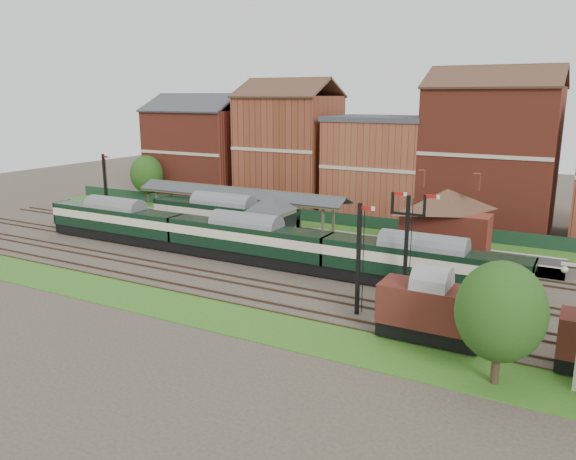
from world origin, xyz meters
The scene contains 18 objects.
ground centered at (0.00, 0.00, 0.00)m, with size 160.00×160.00×0.00m, color #473D33.
grass_back centered at (0.00, 16.00, 0.03)m, with size 90.00×4.50×0.06m, color #2D6619.
grass_front centered at (0.00, -12.00, 0.03)m, with size 90.00×5.00×0.06m, color #2D6619.
fence centered at (0.00, 18.00, 0.75)m, with size 90.00×0.12×1.50m, color #193823.
platform centered at (-5.00, 9.75, 0.50)m, with size 55.00×3.40×1.00m, color #2D2D2D.
signal_box centered at (-3.00, 3.25, 3.19)m, with size 5.40×5.40×6.00m.
brick_hut centered at (5.00, 3.25, 1.20)m, with size 3.20×2.64×2.94m.
station_building centered at (12.00, 9.75, 3.96)m, with size 8.10×8.10×5.90m.
canopy centered at (-11.00, 9.75, 4.58)m, with size 26.00×3.89×4.08m.
semaphore_bracket centered at (12.04, -2.50, 4.63)m, with size 3.60×0.25×8.18m.
semaphore_platform_end centered at (-29.98, 8.00, 4.16)m, with size 1.23×0.25×8.00m.
semaphore_siding centered at (10.02, -7.00, 4.16)m, with size 1.23×0.25×8.00m.
town_backdrop centered at (-0.18, 25.00, 7.00)m, with size 69.00×10.00×16.00m.
dmu_train centered at (-3.78, 0.00, 2.22)m, with size 49.20×2.59×3.78m.
platform_railcar centered at (-10.89, 6.50, 2.34)m, with size 17.31×2.73×3.99m.
goods_van_a centered at (15.65, -9.00, 2.16)m, with size 6.29×2.72×3.81m.
tree_far centered at (20.20, -12.69, 4.12)m, with size 4.68×4.68×6.82m.
tree_back centered at (-32.25, 17.96, 4.12)m, with size 4.66×4.66×6.81m.
Camera 1 is at (23.67, -42.01, 15.09)m, focal length 35.00 mm.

